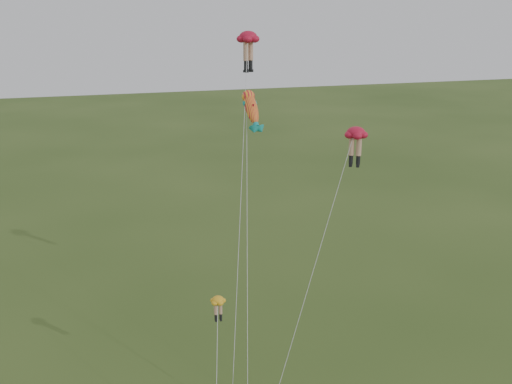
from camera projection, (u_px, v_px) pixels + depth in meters
name	position (u px, v px, depth m)	size (l,w,h in m)	color
legs_kite_red_high	(248.00, 44.00, 40.08)	(5.93, 13.25, 22.00)	#B3122D
legs_kite_red_mid	(355.00, 138.00, 37.92)	(9.40, 8.02, 15.98)	#B3122D
legs_kite_yellow	(218.00, 309.00, 33.31)	(2.16, 5.94, 7.32)	gold
fish_kite	(251.00, 109.00, 36.97)	(3.44, 9.92, 18.61)	#FFA620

